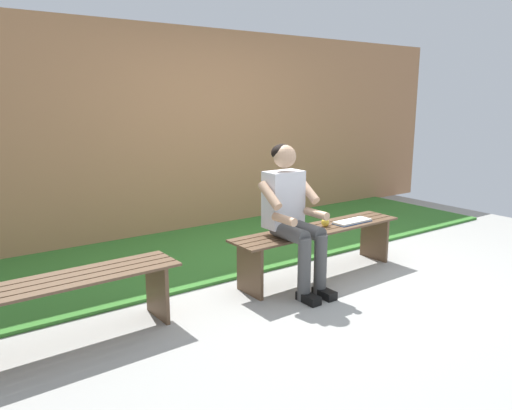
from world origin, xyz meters
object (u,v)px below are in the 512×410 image
object	(u,v)px
apple	(326,223)
book_open	(352,222)
person_seated	(292,211)
bench_far	(54,297)
bench_near	(319,239)

from	to	relation	value
apple	book_open	size ratio (longest dim) A/B	0.19
person_seated	book_open	distance (m)	0.85
bench_far	book_open	bearing A→B (deg)	179.09
apple	book_open	bearing A→B (deg)	172.94
bench_far	person_seated	bearing A→B (deg)	177.04
bench_near	apple	xyz separation A→B (m)	(-0.08, 0.00, 0.15)
bench_far	person_seated	size ratio (longest dim) A/B	1.37
bench_near	book_open	size ratio (longest dim) A/B	4.49
bench_near	book_open	distance (m)	0.42
bench_near	bench_far	world-z (taller)	same
bench_near	bench_far	size ratio (longest dim) A/B	1.08
bench_near	bench_far	bearing A→B (deg)	-0.00
bench_near	person_seated	distance (m)	0.55
bench_near	person_seated	xyz separation A→B (m)	(0.42, 0.10, 0.34)
bench_near	book_open	xyz separation A→B (m)	(-0.40, 0.04, 0.12)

